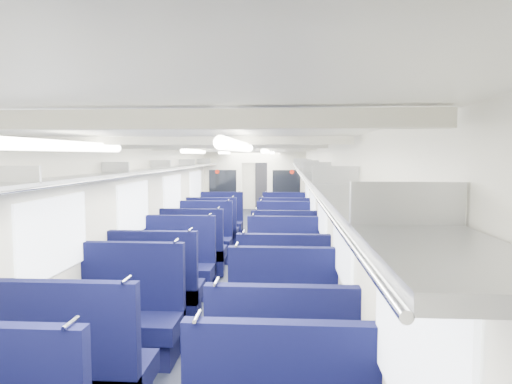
# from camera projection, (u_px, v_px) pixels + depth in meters

# --- Properties ---
(floor) EXTENTS (2.80, 18.00, 0.01)m
(floor) POSITION_uv_depth(u_px,v_px,m) (245.00, 259.00, 9.57)
(floor) COLOR black
(floor) RESTS_ON ground
(ceiling) EXTENTS (2.80, 18.00, 0.01)m
(ceiling) POSITION_uv_depth(u_px,v_px,m) (245.00, 148.00, 9.38)
(ceiling) COLOR white
(ceiling) RESTS_ON wall_left
(wall_left) EXTENTS (0.02, 18.00, 2.35)m
(wall_left) POSITION_uv_depth(u_px,v_px,m) (179.00, 204.00, 9.57)
(wall_left) COLOR beige
(wall_left) RESTS_ON floor
(dado_left) EXTENTS (0.03, 17.90, 0.70)m
(dado_left) POSITION_uv_depth(u_px,v_px,m) (180.00, 242.00, 9.64)
(dado_left) COLOR black
(dado_left) RESTS_ON floor
(wall_right) EXTENTS (0.02, 18.00, 2.35)m
(wall_right) POSITION_uv_depth(u_px,v_px,m) (312.00, 205.00, 9.39)
(wall_right) COLOR beige
(wall_right) RESTS_ON floor
(dado_right) EXTENTS (0.03, 17.90, 0.70)m
(dado_right) POSITION_uv_depth(u_px,v_px,m) (311.00, 244.00, 9.46)
(dado_right) COLOR black
(dado_right) RESTS_ON floor
(wall_far) EXTENTS (2.80, 0.02, 2.35)m
(wall_far) POSITION_uv_depth(u_px,v_px,m) (265.00, 180.00, 18.43)
(wall_far) COLOR beige
(wall_far) RESTS_ON floor
(luggage_rack_left) EXTENTS (0.36, 17.40, 0.18)m
(luggage_rack_left) POSITION_uv_depth(u_px,v_px,m) (187.00, 166.00, 9.49)
(luggage_rack_left) COLOR #B2B5BA
(luggage_rack_left) RESTS_ON wall_left
(luggage_rack_right) EXTENTS (0.36, 17.40, 0.18)m
(luggage_rack_right) POSITION_uv_depth(u_px,v_px,m) (303.00, 166.00, 9.34)
(luggage_rack_right) COLOR #B2B5BA
(luggage_rack_right) RESTS_ON wall_right
(windows) EXTENTS (2.78, 15.60, 0.75)m
(windows) POSITION_uv_depth(u_px,v_px,m) (243.00, 194.00, 9.00)
(windows) COLOR white
(windows) RESTS_ON wall_left
(ceiling_fittings) EXTENTS (2.70, 16.06, 0.11)m
(ceiling_fittings) POSITION_uv_depth(u_px,v_px,m) (243.00, 151.00, 9.13)
(ceiling_fittings) COLOR beige
(ceiling_fittings) RESTS_ON ceiling
(end_door) EXTENTS (0.75, 0.06, 2.00)m
(end_door) POSITION_uv_depth(u_px,v_px,m) (265.00, 185.00, 18.38)
(end_door) COLOR black
(end_door) RESTS_ON floor
(bulkhead) EXTENTS (2.80, 0.10, 2.35)m
(bulkhead) POSITION_uv_depth(u_px,v_px,m) (255.00, 190.00, 12.45)
(bulkhead) COLOR beige
(bulkhead) RESTS_ON floor
(seat_4) EXTENTS (1.15, 0.63, 1.28)m
(seat_4) POSITION_uv_depth(u_px,v_px,m) (77.00, 378.00, 3.66)
(seat_4) COLOR #0B0D35
(seat_4) RESTS_ON floor
(seat_6) EXTENTS (1.15, 0.63, 1.28)m
(seat_6) POSITION_uv_depth(u_px,v_px,m) (129.00, 323.00, 4.89)
(seat_6) COLOR #0B0D35
(seat_6) RESTS_ON floor
(seat_7) EXTENTS (1.15, 0.63, 1.28)m
(seat_7) POSITION_uv_depth(u_px,v_px,m) (283.00, 332.00, 4.62)
(seat_7) COLOR #0B0D35
(seat_7) RESTS_ON floor
(seat_8) EXTENTS (1.15, 0.63, 1.28)m
(seat_8) POSITION_uv_depth(u_px,v_px,m) (157.00, 293.00, 5.95)
(seat_8) COLOR #0B0D35
(seat_8) RESTS_ON floor
(seat_9) EXTENTS (1.15, 0.63, 1.28)m
(seat_9) POSITION_uv_depth(u_px,v_px,m) (283.00, 298.00, 5.72)
(seat_9) COLOR #0B0D35
(seat_9) RESTS_ON floor
(seat_10) EXTENTS (1.15, 0.63, 1.28)m
(seat_10) POSITION_uv_depth(u_px,v_px,m) (178.00, 270.00, 7.11)
(seat_10) COLOR #0B0D35
(seat_10) RESTS_ON floor
(seat_11) EXTENTS (1.15, 0.63, 1.28)m
(seat_11) POSITION_uv_depth(u_px,v_px,m) (284.00, 272.00, 7.01)
(seat_11) COLOR #0B0D35
(seat_11) RESTS_ON floor
(seat_12) EXTENTS (1.15, 0.63, 1.28)m
(seat_12) POSITION_uv_depth(u_px,v_px,m) (194.00, 254.00, 8.31)
(seat_12) COLOR #0B0D35
(seat_12) RESTS_ON floor
(seat_13) EXTENTS (1.15, 0.63, 1.28)m
(seat_13) POSITION_uv_depth(u_px,v_px,m) (284.00, 257.00, 8.06)
(seat_13) COLOR #0B0D35
(seat_13) RESTS_ON floor
(seat_14) EXTENTS (1.15, 0.63, 1.28)m
(seat_14) POSITION_uv_depth(u_px,v_px,m) (204.00, 242.00, 9.42)
(seat_14) COLOR #0B0D35
(seat_14) RESTS_ON floor
(seat_15) EXTENTS (1.15, 0.63, 1.28)m
(seat_15) POSITION_uv_depth(u_px,v_px,m) (284.00, 243.00, 9.33)
(seat_15) COLOR #0B0D35
(seat_15) RESTS_ON floor
(seat_16) EXTENTS (1.15, 0.63, 1.28)m
(seat_16) POSITION_uv_depth(u_px,v_px,m) (213.00, 233.00, 10.47)
(seat_16) COLOR #0B0D35
(seat_16) RESTS_ON floor
(seat_17) EXTENTS (1.15, 0.63, 1.28)m
(seat_17) POSITION_uv_depth(u_px,v_px,m) (284.00, 234.00, 10.39)
(seat_17) COLOR #0B0D35
(seat_17) RESTS_ON floor
(seat_18) EXTENTS (1.15, 0.63, 1.28)m
(seat_18) POSITION_uv_depth(u_px,v_px,m) (220.00, 225.00, 11.73)
(seat_18) COLOR #0B0D35
(seat_18) RESTS_ON floor
(seat_19) EXTENTS (1.15, 0.63, 1.28)m
(seat_19) POSITION_uv_depth(u_px,v_px,m) (284.00, 226.00, 11.62)
(seat_19) COLOR #0B0D35
(seat_19) RESTS_ON floor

